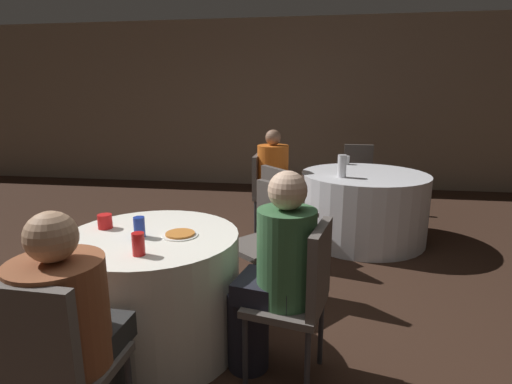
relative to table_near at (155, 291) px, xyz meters
name	(u,v)px	position (x,y,z in m)	size (l,w,h in m)	color
ground_plane	(176,352)	(0.15, -0.07, -0.37)	(16.00, 16.00, 0.00)	#382319
wall_back	(270,105)	(0.15, 4.82, 1.03)	(16.00, 0.06, 2.80)	gray
table_near	(155,291)	(0.00, 0.00, 0.00)	(1.05, 1.05, 0.74)	white
table_far	(363,207)	(1.49, 2.19, 0.00)	(1.35, 1.35, 0.74)	silver
chair_near_south	(50,361)	(-0.03, -0.94, 0.18)	(0.41, 0.42, 0.91)	#59514C
chair_near_northeast	(267,231)	(0.61, 0.71, 0.18)	(0.56, 0.56, 0.91)	#59514C
chair_near_east	(302,289)	(0.92, -0.19, 0.18)	(0.48, 0.47, 0.91)	#59514C
chair_far_southwest	(282,205)	(0.66, 1.48, 0.18)	(0.56, 0.56, 0.91)	#59514C
chair_far_north	(358,172)	(1.53, 3.28, 0.18)	(0.41, 0.42, 0.91)	#59514C
chair_far_west	(265,187)	(0.40, 2.20, 0.18)	(0.41, 0.40, 0.91)	#59514C
person_orange_shirt	(279,182)	(0.56, 2.20, 0.24)	(0.51, 0.35, 1.19)	#282828
person_green_jacket	(273,276)	(0.76, -0.16, 0.23)	(0.49, 0.36, 1.18)	black
person_floral_shirt	(74,330)	(-0.02, -0.78, 0.22)	(0.37, 0.53, 1.13)	#282828
pizza_plate_near	(180,234)	(0.18, 0.01, 0.38)	(0.22, 0.22, 0.02)	white
soda_can_blue	(139,227)	(-0.05, -0.05, 0.43)	(0.07, 0.07, 0.12)	#1E38A5
soda_can_red	(138,244)	(0.06, -0.31, 0.43)	(0.07, 0.07, 0.12)	red
cup_near	(105,221)	(-0.33, 0.07, 0.41)	(0.09, 0.09, 0.09)	red
bottle_far	(342,166)	(1.23, 1.94, 0.48)	(0.09, 0.09, 0.23)	white
cup_far	(346,160)	(1.32, 2.76, 0.42)	(0.08, 0.08, 0.10)	white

